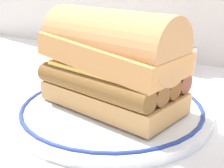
{
  "coord_description": "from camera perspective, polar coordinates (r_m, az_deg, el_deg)",
  "views": [
    {
      "loc": [
        0.19,
        -0.31,
        0.19
      ],
      "look_at": [
        -0.02,
        0.03,
        0.04
      ],
      "focal_mm": 51.97,
      "sensor_mm": 36.0,
      "label": 1
    }
  ],
  "objects": [
    {
      "name": "salt_shaker",
      "position": [
        0.64,
        13.48,
        5.03
      ],
      "size": [
        0.03,
        0.03,
        0.07
      ],
      "color": "white",
      "rests_on": "ground_plane"
    },
    {
      "name": "ground_plane",
      "position": [
        0.41,
        -0.03,
        -7.75
      ],
      "size": [
        1.5,
        1.5,
        0.0
      ],
      "primitive_type": "plane",
      "color": "silver"
    },
    {
      "name": "plate",
      "position": [
        0.45,
        0.0,
        -4.5
      ],
      "size": [
        0.27,
        0.27,
        0.01
      ],
      "color": "white",
      "rests_on": "ground_plane"
    },
    {
      "name": "sausage_sandwich",
      "position": [
        0.42,
        0.0,
        4.22
      ],
      "size": [
        0.2,
        0.13,
        0.13
      ],
      "rotation": [
        0.0,
        0.0,
        -0.16
      ],
      "color": "tan",
      "rests_on": "plate"
    }
  ]
}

